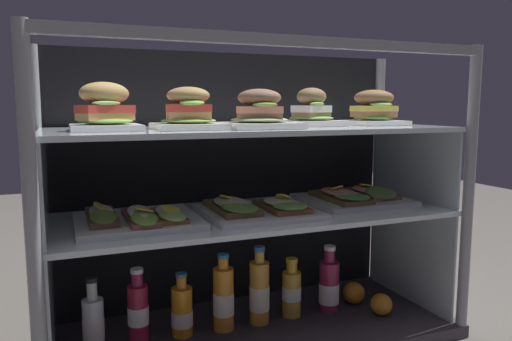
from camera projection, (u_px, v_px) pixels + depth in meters
name	position (u px, v px, depth m)	size (l,w,h in m)	color
ground_plane	(256.00, 341.00, 1.50)	(6.00, 6.00, 0.02)	#57524C
case_base_deck	(256.00, 332.00, 1.49)	(1.21, 0.48, 0.04)	#342E37
case_frame	(240.00, 178.00, 1.55)	(1.21, 0.48, 0.88)	gray
riser_lower_tier	(256.00, 272.00, 1.47)	(1.14, 0.42, 0.34)	silver
shelf_lower_glass	(256.00, 215.00, 1.44)	(1.16, 0.43, 0.01)	silver
riser_upper_tier	(256.00, 173.00, 1.43)	(1.14, 0.42, 0.24)	silver
shelf_upper_glass	(256.00, 130.00, 1.41)	(1.16, 0.43, 0.01)	silver
plated_roll_sandwich_mid_left	(105.00, 111.00, 1.23)	(0.17, 0.17, 0.12)	white
plated_roll_sandwich_right_of_center	(189.00, 113.00, 1.30)	(0.18, 0.18, 0.11)	white
plated_roll_sandwich_near_right_corner	(259.00, 114.00, 1.35)	(0.20, 0.20, 0.11)	white
plated_roll_sandwich_far_left	(311.00, 112.00, 1.52)	(0.17, 0.17, 0.12)	white
plated_roll_sandwich_left_of_center	(374.00, 110.00, 1.58)	(0.17, 0.17, 0.11)	white
open_sandwich_tray_near_right_corner	(136.00, 218.00, 1.29)	(0.32, 0.29, 0.06)	white
open_sandwich_tray_mid_left	(257.00, 208.00, 1.41)	(0.32, 0.29, 0.06)	white
open_sandwich_tray_far_right	(354.00, 197.00, 1.59)	(0.32, 0.30, 0.06)	white
juice_bottle_back_center	(93.00, 324.00, 1.32)	(0.06, 0.06, 0.21)	white
juice_bottle_back_left	(138.00, 312.00, 1.37)	(0.06, 0.06, 0.22)	maroon
juice_bottle_front_left_end	(182.00, 311.00, 1.42)	(0.06, 0.06, 0.19)	orange
juice_bottle_back_right	(224.00, 298.00, 1.46)	(0.06, 0.06, 0.23)	orange
juice_bottle_front_right_end	(259.00, 292.00, 1.50)	(0.06, 0.06, 0.24)	gold
juice_bottle_tucked_behind	(292.00, 292.00, 1.55)	(0.06, 0.06, 0.19)	gold
juice_bottle_near_post	(329.00, 286.00, 1.59)	(0.07, 0.07, 0.22)	#932045
orange_fruit_beside_bottles	(354.00, 293.00, 1.66)	(0.07, 0.07, 0.07)	orange
orange_fruit_near_left_post	(381.00, 304.00, 1.57)	(0.07, 0.07, 0.07)	orange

